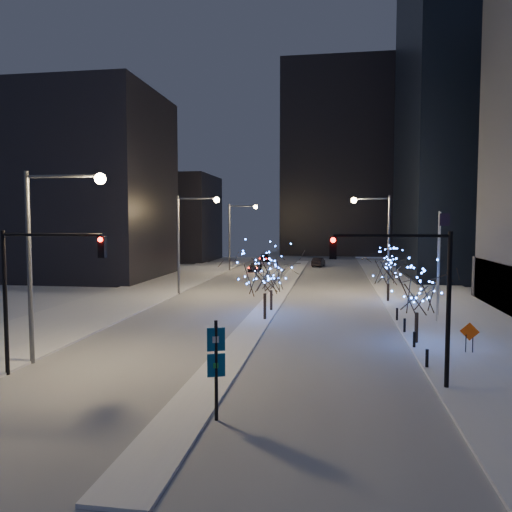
% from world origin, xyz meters
% --- Properties ---
extents(ground, '(160.00, 160.00, 0.00)m').
position_xyz_m(ground, '(0.00, 0.00, 0.00)').
color(ground, white).
rests_on(ground, ground).
extents(road, '(20.00, 130.00, 0.02)m').
position_xyz_m(road, '(0.00, 35.00, 0.01)').
color(road, '#A7ABB6').
rests_on(road, ground).
extents(median, '(2.00, 80.00, 0.15)m').
position_xyz_m(median, '(0.00, 30.00, 0.07)').
color(median, white).
rests_on(median, ground).
extents(east_sidewalk, '(10.00, 90.00, 0.15)m').
position_xyz_m(east_sidewalk, '(15.00, 20.00, 0.07)').
color(east_sidewalk, white).
rests_on(east_sidewalk, ground).
extents(west_sidewalk, '(8.00, 90.00, 0.15)m').
position_xyz_m(west_sidewalk, '(-14.00, 20.00, 0.07)').
color(west_sidewalk, white).
rests_on(west_sidewalk, ground).
extents(filler_west_near, '(22.00, 18.00, 24.00)m').
position_xyz_m(filler_west_near, '(-28.00, 40.00, 12.00)').
color(filler_west_near, black).
rests_on(filler_west_near, ground).
extents(filler_west_far, '(18.00, 16.00, 16.00)m').
position_xyz_m(filler_west_far, '(-26.00, 70.00, 8.00)').
color(filler_west_far, black).
rests_on(filler_west_far, ground).
extents(horizon_block, '(24.00, 14.00, 42.00)m').
position_xyz_m(horizon_block, '(6.00, 92.00, 21.00)').
color(horizon_block, black).
rests_on(horizon_block, ground).
extents(street_lamp_w_near, '(4.40, 0.56, 10.00)m').
position_xyz_m(street_lamp_w_near, '(-8.94, 2.00, 6.50)').
color(street_lamp_w_near, '#595E66').
rests_on(street_lamp_w_near, ground).
extents(street_lamp_w_mid, '(4.40, 0.56, 10.00)m').
position_xyz_m(street_lamp_w_mid, '(-8.94, 27.00, 6.50)').
color(street_lamp_w_mid, '#595E66').
rests_on(street_lamp_w_mid, ground).
extents(street_lamp_w_far, '(4.40, 0.56, 10.00)m').
position_xyz_m(street_lamp_w_far, '(-8.94, 52.00, 6.50)').
color(street_lamp_w_far, '#595E66').
rests_on(street_lamp_w_far, ground).
extents(street_lamp_east, '(3.90, 0.56, 10.00)m').
position_xyz_m(street_lamp_east, '(10.08, 30.00, 6.45)').
color(street_lamp_east, '#595E66').
rests_on(street_lamp_east, ground).
extents(traffic_signal_west, '(5.26, 0.43, 7.00)m').
position_xyz_m(traffic_signal_west, '(-8.44, -0.00, 4.76)').
color(traffic_signal_west, black).
rests_on(traffic_signal_west, ground).
extents(traffic_signal_east, '(5.26, 0.43, 7.00)m').
position_xyz_m(traffic_signal_east, '(8.94, 1.00, 4.76)').
color(traffic_signal_east, black).
rests_on(traffic_signal_east, ground).
extents(flagpoles, '(1.35, 2.60, 8.00)m').
position_xyz_m(flagpoles, '(13.37, 17.25, 4.80)').
color(flagpoles, silver).
rests_on(flagpoles, east_sidewalk).
extents(bollards, '(0.16, 12.16, 0.90)m').
position_xyz_m(bollards, '(10.20, 10.00, 0.60)').
color(bollards, black).
rests_on(bollards, east_sidewalk).
extents(car_near, '(1.76, 4.13, 1.39)m').
position_xyz_m(car_near, '(-5.99, 51.22, 0.70)').
color(car_near, black).
rests_on(car_near, ground).
extents(car_mid, '(2.19, 4.64, 1.47)m').
position_xyz_m(car_mid, '(3.08, 60.65, 0.73)').
color(car_mid, black).
rests_on(car_mid, ground).
extents(car_far, '(2.46, 4.71, 1.30)m').
position_xyz_m(car_far, '(-7.03, 69.36, 0.65)').
color(car_far, black).
rests_on(car_far, ground).
extents(holiday_tree_median_near, '(5.25, 5.25, 5.83)m').
position_xyz_m(holiday_tree_median_near, '(0.50, 14.93, 3.85)').
color(holiday_tree_median_near, black).
rests_on(holiday_tree_median_near, median).
extents(holiday_tree_median_far, '(4.13, 4.13, 4.59)m').
position_xyz_m(holiday_tree_median_far, '(0.50, 18.79, 3.12)').
color(holiday_tree_median_far, black).
rests_on(holiday_tree_median_far, median).
extents(holiday_tree_plaza_near, '(4.42, 4.42, 4.97)m').
position_xyz_m(holiday_tree_plaza_near, '(10.50, 9.20, 3.39)').
color(holiday_tree_plaza_near, black).
rests_on(holiday_tree_plaza_near, east_sidewalk).
extents(holiday_tree_plaza_far, '(4.78, 4.78, 4.96)m').
position_xyz_m(holiday_tree_plaza_far, '(10.50, 25.05, 3.26)').
color(holiday_tree_plaza_far, black).
rests_on(holiday_tree_plaza_far, east_sidewalk).
extents(wayfinding_sign, '(0.65, 0.33, 3.79)m').
position_xyz_m(wayfinding_sign, '(1.27, -3.83, 2.32)').
color(wayfinding_sign, black).
rests_on(wayfinding_sign, ground).
extents(construction_sign, '(1.01, 0.25, 1.69)m').
position_xyz_m(construction_sign, '(13.04, 7.26, 1.17)').
color(construction_sign, black).
rests_on(construction_sign, east_sidewalk).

